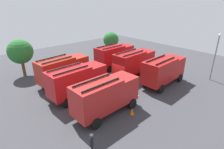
{
  "coord_description": "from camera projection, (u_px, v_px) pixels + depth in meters",
  "views": [
    {
      "loc": [
        -14.85,
        -16.99,
        10.8
      ],
      "look_at": [
        0.0,
        0.0,
        1.4
      ],
      "focal_mm": 29.1,
      "sensor_mm": 36.0,
      "label": 1
    }
  ],
  "objects": [
    {
      "name": "traffic_cone_1",
      "position": [
        109.0,
        91.0,
        22.26
      ],
      "size": [
        0.46,
        0.46,
        0.66
      ],
      "primitive_type": "cone",
      "color": "#F2600C",
      "rests_on": "ground"
    },
    {
      "name": "firefighter_1",
      "position": [
        75.0,
        106.0,
        18.14
      ],
      "size": [
        0.35,
        0.47,
        1.6
      ],
      "rotation": [
        0.0,
        0.0,
        3.42
      ],
      "color": "black",
      "rests_on": "ground"
    },
    {
      "name": "firefighter_3",
      "position": [
        92.0,
        143.0,
        13.44
      ],
      "size": [
        0.43,
        0.48,
        1.7
      ],
      "rotation": [
        0.0,
        0.0,
        5.71
      ],
      "color": "black",
      "rests_on": "ground"
    },
    {
      "name": "fire_truck_5",
      "position": [
        114.0,
        55.0,
        30.43
      ],
      "size": [
        7.32,
        3.06,
        3.88
      ],
      "rotation": [
        0.0,
        0.0,
        0.05
      ],
      "color": "#A91215",
      "rests_on": "ground"
    },
    {
      "name": "ground_plane",
      "position": [
        112.0,
        84.0,
        24.99
      ],
      "size": [
        51.56,
        51.56,
        0.0
      ],
      "primitive_type": "plane",
      "color": "#38383D"
    },
    {
      "name": "fire_truck_1",
      "position": [
        164.0,
        70.0,
        24.02
      ],
      "size": [
        7.33,
        3.08,
        3.88
      ],
      "rotation": [
        0.0,
        0.0,
        0.06
      ],
      "color": "#A81716",
      "rests_on": "ground"
    },
    {
      "name": "firefighter_2",
      "position": [
        96.0,
        68.0,
        27.99
      ],
      "size": [
        0.44,
        0.48,
        1.72
      ],
      "rotation": [
        0.0,
        0.0,
        3.76
      ],
      "color": "black",
      "rests_on": "ground"
    },
    {
      "name": "tree_1",
      "position": [
        111.0,
        40.0,
        36.5
      ],
      "size": [
        3.08,
        3.08,
        4.78
      ],
      "color": "brown",
      "rests_on": "ground"
    },
    {
      "name": "fire_truck_4",
      "position": [
        63.0,
        69.0,
        24.34
      ],
      "size": [
        7.44,
        3.46,
        3.88
      ],
      "rotation": [
        0.0,
        0.0,
        0.12
      ],
      "color": "maroon",
      "rests_on": "ground"
    },
    {
      "name": "fire_truck_2",
      "position": [
        77.0,
        80.0,
        21.05
      ],
      "size": [
        7.34,
        3.11,
        3.88
      ],
      "rotation": [
        0.0,
        0.0,
        0.06
      ],
      "color": "#AC1619",
      "rests_on": "ground"
    },
    {
      "name": "tree_0",
      "position": [
        20.0,
        52.0,
        26.34
      ],
      "size": [
        3.58,
        3.58,
        5.54
      ],
      "color": "brown",
      "rests_on": "ground"
    },
    {
      "name": "fire_truck_0",
      "position": [
        106.0,
        95.0,
        17.77
      ],
      "size": [
        7.28,
        2.95,
        3.88
      ],
      "rotation": [
        0.0,
        0.0,
        0.03
      ],
      "color": "#AA1E1C",
      "rests_on": "ground"
    },
    {
      "name": "lamppost",
      "position": [
        216.0,
        54.0,
        24.87
      ],
      "size": [
        0.36,
        0.36,
        6.6
      ],
      "color": "slate",
      "rests_on": "ground"
    },
    {
      "name": "traffic_cone_0",
      "position": [
        132.0,
        112.0,
        18.28
      ],
      "size": [
        0.44,
        0.44,
        0.63
      ],
      "primitive_type": "cone",
      "color": "#F2600C",
      "rests_on": "ground"
    },
    {
      "name": "firefighter_4",
      "position": [
        104.0,
        73.0,
        25.91
      ],
      "size": [
        0.35,
        0.47,
        1.79
      ],
      "rotation": [
        0.0,
        0.0,
        3.42
      ],
      "color": "black",
      "rests_on": "ground"
    },
    {
      "name": "fire_truck_3",
      "position": [
        134.0,
        62.0,
        27.09
      ],
      "size": [
        7.32,
        3.05,
        3.88
      ],
      "rotation": [
        0.0,
        0.0,
        0.05
      ],
      "color": "#A01415",
      "rests_on": "ground"
    },
    {
      "name": "firefighter_0",
      "position": [
        121.0,
        54.0,
        34.74
      ],
      "size": [
        0.47,
        0.34,
        1.75
      ],
      "rotation": [
        0.0,
        0.0,
        1.84
      ],
      "color": "black",
      "rests_on": "ground"
    }
  ]
}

